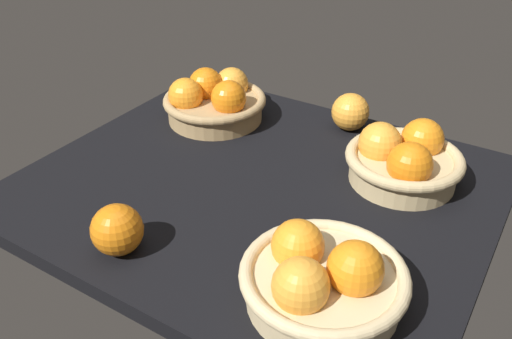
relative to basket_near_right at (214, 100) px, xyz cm
name	(u,v)px	position (x,y,z in cm)	size (l,w,h in cm)	color
market_tray	(259,189)	(-22.61, 17.43, -5.97)	(84.00, 72.00, 3.00)	black
basket_near_right	(214,100)	(0.00, 0.00, 0.00)	(23.27, 23.27, 10.95)	tan
basket_near_left	(403,160)	(-45.03, 2.46, 0.05)	(21.85, 21.85, 10.80)	tan
basket_far_left	(322,278)	(-45.82, 38.43, -0.25)	(23.59, 23.59, 10.98)	#D3BC8C
loose_orange_front_gap	(117,230)	(-14.25, 45.49, -0.36)	(8.22, 8.22, 8.22)	orange
loose_orange_back_gap	(350,112)	(-28.30, -11.57, -0.35)	(8.25, 8.25, 8.25)	#F49E33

